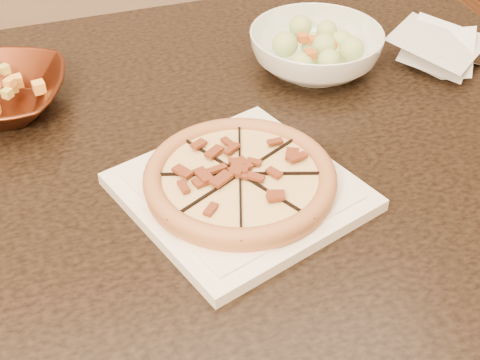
# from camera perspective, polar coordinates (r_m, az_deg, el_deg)

# --- Properties ---
(dining_table) EXTENTS (1.60, 1.11, 0.75)m
(dining_table) POSITION_cam_1_polar(r_m,az_deg,el_deg) (1.07, -8.26, -1.76)
(dining_table) COLOR black
(dining_table) RESTS_ON floor
(plate) EXTENTS (0.37, 0.37, 0.02)m
(plate) POSITION_cam_1_polar(r_m,az_deg,el_deg) (0.92, 0.00, -0.93)
(plate) COLOR silver
(plate) RESTS_ON dining_table
(pizza) EXTENTS (0.26, 0.26, 0.03)m
(pizza) POSITION_cam_1_polar(r_m,az_deg,el_deg) (0.91, -0.00, 0.19)
(pizza) COLOR #AD5F3A
(pizza) RESTS_ON plate
(salad_bowl) EXTENTS (0.26, 0.26, 0.07)m
(salad_bowl) POSITION_cam_1_polar(r_m,az_deg,el_deg) (1.20, 6.47, 10.92)
(salad_bowl) COLOR white
(salad_bowl) RESTS_ON dining_table
(salad) EXTENTS (0.13, 0.11, 0.04)m
(salad) POSITION_cam_1_polar(r_m,az_deg,el_deg) (1.18, 6.67, 13.22)
(salad) COLOR #C5DD7D
(salad) RESTS_ON salad_bowl
(cling_film) EXTENTS (0.19, 0.17, 0.05)m
(cling_film) POSITION_cam_1_polar(r_m,az_deg,el_deg) (1.27, 16.78, 10.51)
(cling_film) COLOR silver
(cling_film) RESTS_ON dining_table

